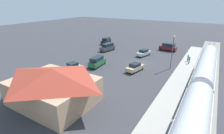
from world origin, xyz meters
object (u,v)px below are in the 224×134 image
Objects in this scene: station_building at (53,85)px; sedan_silver at (144,53)px; pedestrian_on_platform at (189,59)px; suv_charcoal at (108,47)px; sedan_tan at (135,67)px; pedestrian_waiting_far at (188,57)px; suv_green at (97,61)px; pickup_white at (69,69)px; light_pole_near_platform at (173,48)px; suv_maroon at (168,47)px; suv_black at (106,41)px.

station_building reaches higher than sedan_silver.
pedestrian_on_platform is at bearing -117.79° from station_building.
suv_charcoal is at bearing -1.86° from pedestrian_on_platform.
sedan_silver is at bearing -77.83° from sedan_tan.
station_building reaches higher than suv_charcoal.
sedan_tan is (8.66, 11.56, -0.40)m from pedestrian_waiting_far.
suv_green is (3.44, -15.39, -1.55)m from station_building.
pickup_white is (8.29, 19.56, 0.15)m from sedan_silver.
suv_charcoal is (22.71, -0.74, -0.13)m from pedestrian_on_platform.
sedan_tan is 8.86m from light_pole_near_platform.
suv_maroon is (7.27, -10.10, -0.13)m from pedestrian_on_platform.
suv_maroon is (-12.63, -28.31, 0.12)m from pickup_white.
station_building reaches higher than pedestrian_on_platform.
light_pole_near_platform is at bearing 144.41° from sedan_silver.
sedan_silver is 14.37m from suv_green.
suv_maroon reaches higher than sedan_tan.
suv_maroon is (-10.43, -21.77, 0.00)m from suv_green.
sedan_tan is at bearing 102.17° from sedan_silver.
station_building is 10.62m from pickup_white.
sedan_silver is at bearing -112.98° from pickup_white.
pedestrian_waiting_far is at bearing 128.39° from suv_maroon.
suv_green is 0.70× the size of light_pole_near_platform.
light_pole_near_platform reaches higher than suv_black.
suv_black is at bearing -73.01° from pickup_white.
pedestrian_on_platform is 0.24× the size of light_pole_near_platform.
pedestrian_on_platform reaches higher than sedan_tan.
pedestrian_on_platform is 0.34× the size of suv_maroon.
suv_green reaches higher than pickup_white.
suv_charcoal is 19.16m from pickup_white.
suv_charcoal reaches higher than pedestrian_on_platform.
suv_maroon is at bearing -100.66° from station_building.
pedestrian_on_platform is 26.97m from pickup_white.
pedestrian_on_platform is 0.33× the size of suv_charcoal.
sedan_tan is 0.92× the size of suv_black.
sedan_silver is 0.95× the size of suv_green.
suv_black is at bearing -27.47° from light_pole_near_platform.
sedan_tan is at bearing 40.75° from light_pole_near_platform.
sedan_tan is (-5.11, -17.05, -1.82)m from station_building.
suv_green is at bearing -77.40° from station_building.
pedestrian_waiting_far is 0.33× the size of suv_charcoal.
pickup_white reaches higher than pedestrian_on_platform.
suv_charcoal is at bearing 3.12° from sedan_silver.
pedestrian_waiting_far is 0.34× the size of suv_green.
pedestrian_on_platform is at bearing 163.70° from suv_black.
sedan_silver is at bearing 1.02° from pedestrian_waiting_far.
station_building is at bearing 63.33° from light_pole_near_platform.
light_pole_near_platform is (-8.54, 6.11, 3.73)m from sedan_silver.
suv_green reaches higher than pedestrian_on_platform.
pickup_white is at bearing 106.99° from suv_black.
suv_green is at bearing -108.51° from pickup_white.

